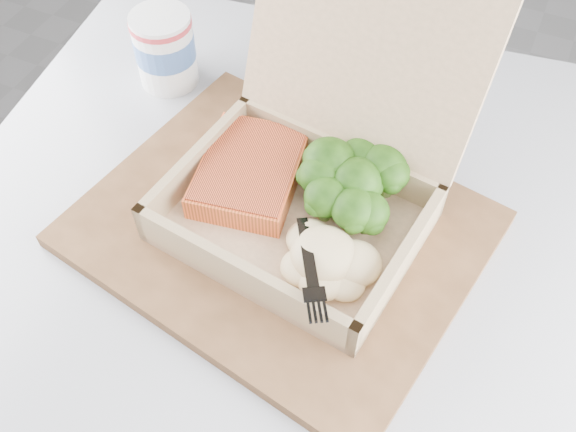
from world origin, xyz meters
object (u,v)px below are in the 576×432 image
at_px(cafe_table, 283,316).
at_px(paper_cup, 165,47).
at_px(serving_tray, 280,229).
at_px(takeout_container, 316,164).

xyz_separation_m(cafe_table, paper_cup, (-0.23, 0.16, 0.23)).
bearing_deg(serving_tray, cafe_table, 67.17).
bearing_deg(cafe_table, serving_tray, -112.83).
relative_size(cafe_table, takeout_container, 2.90).
relative_size(cafe_table, paper_cup, 8.82).
distance_m(serving_tray, paper_cup, 0.28).
relative_size(serving_tray, takeout_container, 1.35).
height_order(cafe_table, serving_tray, serving_tray).
relative_size(cafe_table, serving_tray, 2.14).
bearing_deg(cafe_table, paper_cup, 145.16).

